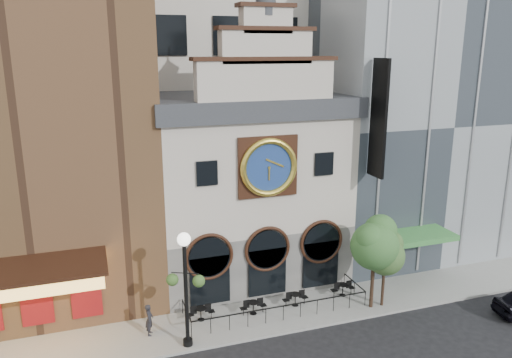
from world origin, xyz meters
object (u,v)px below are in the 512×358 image
object	(u,v)px
tree_left	(386,253)
tree_right	(375,242)
bistro_0	(201,313)
lamppost	(185,277)
pedestrian	(149,320)
bistro_3	(343,289)
bistro_1	(253,307)
bistro_2	(295,298)

from	to	relation	value
tree_left	tree_right	size ratio (longest dim) A/B	0.82
bistro_0	tree_left	size ratio (longest dim) A/B	0.34
lamppost	bistro_0	bearing A→B (deg)	86.46
pedestrian	bistro_0	bearing A→B (deg)	-65.08
bistro_0	pedestrian	xyz separation A→B (m)	(-2.94, -0.54, 0.42)
bistro_0	bistro_3	world-z (taller)	same
bistro_1	tree_right	distance (m)	8.04
bistro_3	tree_right	size ratio (longest dim) A/B	0.28
bistro_1	bistro_2	world-z (taller)	same
lamppost	tree_right	size ratio (longest dim) A/B	1.11
bistro_0	bistro_1	distance (m)	3.06
pedestrian	tree_left	distance (m)	14.00
lamppost	tree_left	xyz separation A→B (m)	(11.97, 0.42, -0.48)
bistro_0	tree_left	distance (m)	11.31
bistro_3	tree_left	bearing A→B (deg)	-46.28
bistro_2	tree_right	bearing A→B (deg)	-20.00
pedestrian	tree_left	xyz separation A→B (m)	(13.72, -1.24, 2.50)
bistro_1	tree_left	size ratio (longest dim) A/B	0.34
bistro_2	pedestrian	distance (m)	8.71
bistro_1	pedestrian	size ratio (longest dim) A/B	0.89
bistro_2	pedestrian	world-z (taller)	pedestrian
tree_left	bistro_3	bearing A→B (deg)	133.72
bistro_1	pedestrian	distance (m)	6.01
tree_left	tree_right	distance (m)	1.05
lamppost	tree_left	distance (m)	11.99
bistro_3	tree_right	distance (m)	4.19
lamppost	bistro_1	bearing A→B (deg)	49.01
bistro_3	lamppost	distance (m)	11.03
bistro_0	pedestrian	world-z (taller)	pedestrian
bistro_1	tree_right	xyz separation A→B (m)	(7.00, -1.44, 3.67)
tree_right	pedestrian	bearing A→B (deg)	174.70
lamppost	bistro_3	bearing A→B (deg)	37.06
pedestrian	tree_right	bearing A→B (deg)	-80.80
lamppost	tree_left	size ratio (longest dim) A/B	1.35
bistro_1	bistro_3	distance (m)	6.03
bistro_3	tree_right	world-z (taller)	tree_right
bistro_3	bistro_1	bearing A→B (deg)	-177.01
bistro_0	pedestrian	size ratio (longest dim) A/B	0.89
bistro_0	bistro_3	size ratio (longest dim) A/B	1.00
bistro_1	lamppost	distance (m)	5.76
lamppost	tree_left	world-z (taller)	lamppost
pedestrian	lamppost	size ratio (longest dim) A/B	0.28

